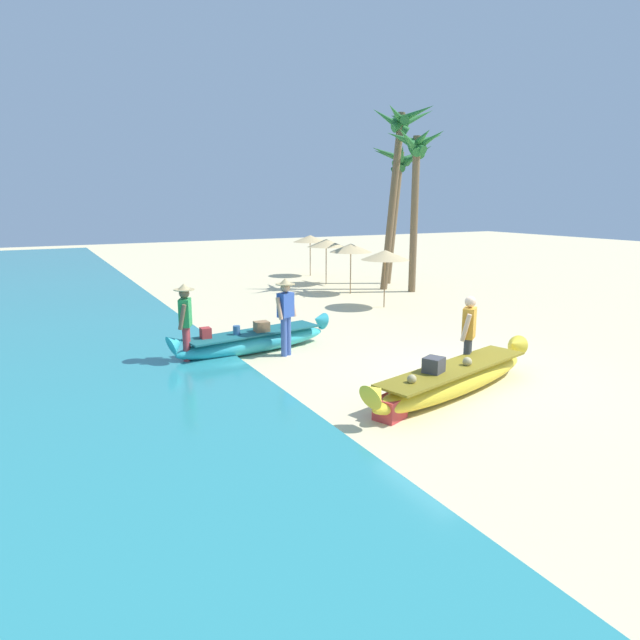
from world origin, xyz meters
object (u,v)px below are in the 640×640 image
palm_tree_tall_inland (416,160)px  cooler_box (390,408)px  person_vendor_hatted (286,311)px  palm_tree_leaning_seaward (399,172)px  person_vendor_assistant (185,318)px  palm_tree_mid_cluster (399,145)px  person_tourist_customer (469,332)px  boat_yellow_foreground (454,379)px  boat_cyan_midground (254,341)px

palm_tree_tall_inland → cooler_box: bearing=-128.4°
person_vendor_hatted → palm_tree_tall_inland: 10.90m
person_vendor_hatted → palm_tree_leaning_seaward: palm_tree_leaning_seaward is taller
person_vendor_hatted → palm_tree_tall_inland: palm_tree_tall_inland is taller
person_vendor_hatted → cooler_box: person_vendor_hatted is taller
person_vendor_assistant → palm_tree_mid_cluster: size_ratio=0.25×
person_tourist_customer → boat_yellow_foreground: bearing=-144.4°
boat_cyan_midground → person_vendor_assistant: bearing=-171.4°
person_vendor_hatted → boat_cyan_midground: bearing=133.4°
person_tourist_customer → cooler_box: bearing=-157.9°
person_tourist_customer → palm_tree_mid_cluster: 12.62m
palm_tree_tall_inland → person_tourist_customer: bearing=-121.1°
person_tourist_customer → person_vendor_assistant: size_ratio=0.94×
boat_yellow_foreground → palm_tree_mid_cluster: (6.45, 10.94, 5.31)m
palm_tree_mid_cluster → palm_tree_leaning_seaward: bearing=53.7°
palm_tree_tall_inland → cooler_box: palm_tree_tall_inland is taller
boat_yellow_foreground → boat_cyan_midground: 4.95m
person_vendor_assistant → palm_tree_leaning_seaward: size_ratio=0.31×
boat_yellow_foreground → person_vendor_hatted: person_vendor_hatted is taller
boat_cyan_midground → palm_tree_leaning_seaward: (9.57, 7.74, 4.36)m
cooler_box → person_tourist_customer: bearing=-0.0°
boat_cyan_midground → palm_tree_tall_inland: 11.31m
boat_cyan_midground → palm_tree_mid_cluster: size_ratio=0.60×
palm_tree_tall_inland → palm_tree_leaning_seaward: (0.88, 2.25, -0.35)m
person_vendor_assistant → palm_tree_tall_inland: (10.34, 5.74, 3.96)m
person_vendor_hatted → person_tourist_customer: (2.52, -3.22, -0.10)m
boat_yellow_foreground → boat_cyan_midground: size_ratio=1.12×
person_vendor_assistant → palm_tree_mid_cluster: palm_tree_mid_cluster is taller
boat_yellow_foreground → person_tourist_customer: size_ratio=2.83×
boat_yellow_foreground → palm_tree_mid_cluster: 13.77m
boat_yellow_foreground → palm_tree_leaning_seaward: palm_tree_leaning_seaward is taller
person_vendor_assistant → cooler_box: 5.15m
person_vendor_assistant → palm_tree_leaning_seaward: bearing=35.5°
boat_cyan_midground → person_vendor_hatted: size_ratio=2.36×
palm_tree_mid_cluster → palm_tree_tall_inland: bearing=-88.6°
person_tourist_customer → palm_tree_mid_cluster: (5.59, 10.32, 4.66)m
boat_yellow_foreground → palm_tree_tall_inland: 12.75m
person_vendor_assistant → person_vendor_hatted: bearing=-8.8°
palm_tree_mid_cluster → cooler_box: 15.02m
person_tourist_customer → palm_tree_tall_inland: bearing=58.9°
palm_tree_mid_cluster → person_tourist_customer: bearing=-118.4°
person_vendor_hatted → person_vendor_assistant: size_ratio=1.01×
person_tourist_customer → palm_tree_mid_cluster: palm_tree_mid_cluster is taller
boat_yellow_foreground → cooler_box: 1.79m
palm_tree_tall_inland → person_vendor_assistant: bearing=-151.0°
palm_tree_tall_inland → boat_yellow_foreground: bearing=-123.1°
boat_cyan_midground → palm_tree_tall_inland: (8.69, 5.49, 4.71)m
palm_tree_leaning_seaward → palm_tree_mid_cluster: (-0.90, -1.23, 0.96)m
boat_yellow_foreground → person_vendor_assistant: bearing=132.7°
boat_cyan_midground → palm_tree_leaning_seaward: 13.06m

